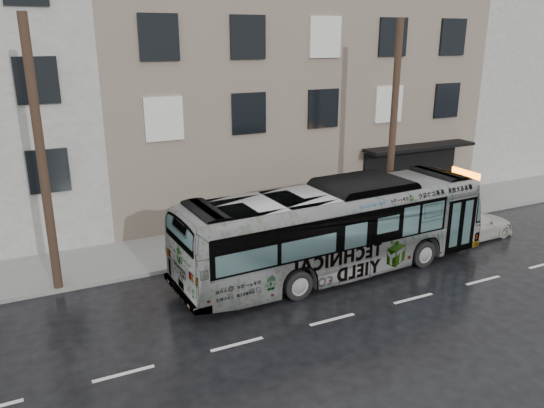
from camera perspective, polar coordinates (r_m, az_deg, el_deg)
The scene contains 9 objects.
ground at distance 18.90m, azimuth 2.44°, elevation -8.92°, with size 120.00×120.00×0.00m, color black.
sidewalk at distance 22.93m, azimuth -3.35°, elevation -3.82°, with size 90.00×3.60×0.15m, color gray.
building_taupe at distance 30.65m, azimuth -0.43°, elevation 12.09°, with size 20.00×12.00×11.00m, color #78675C.
building_filler at distance 42.36m, azimuth 24.13°, elevation 12.81°, with size 18.00×12.00×12.00m, color beige.
utility_pole_front at distance 23.59m, azimuth 12.89°, elevation 7.93°, with size 0.30×0.30×9.00m, color #3C291E.
utility_pole_rear at distance 18.57m, azimuth -23.54°, elevation 4.37°, with size 0.30×0.30×9.00m, color #3C291E.
sign_post at distance 25.01m, azimuth 14.36°, elevation 0.58°, with size 0.06×0.06×2.40m, color slate.
bus at distance 19.57m, azimuth 6.84°, elevation -2.67°, with size 2.85×12.20×3.40m, color #B2B2B2.
white_sedan at distance 24.51m, azimuth 20.39°, elevation -2.09°, with size 1.80×4.43×1.28m, color beige.
Camera 1 is at (-8.06, -14.87, 8.42)m, focal length 35.00 mm.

